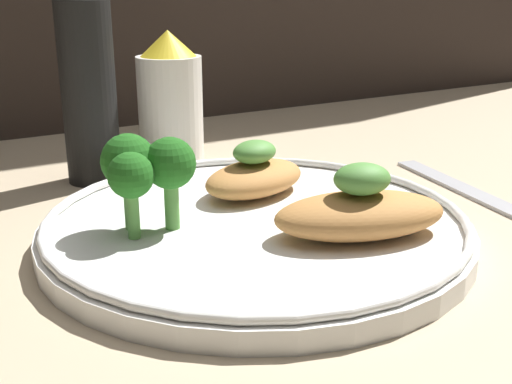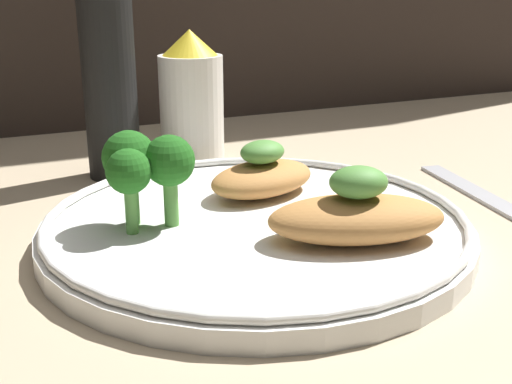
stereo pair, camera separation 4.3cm
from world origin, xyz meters
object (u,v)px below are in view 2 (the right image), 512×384
plate (256,226)px  pepper_grinder (110,83)px  sauce_bottle (192,103)px  broccoli_bunch (144,165)px

plate → pepper_grinder: pepper_grinder is taller
plate → pepper_grinder: size_ratio=1.58×
plate → sauce_bottle: 19.47cm
plate → sauce_bottle: bearing=84.0°
plate → sauce_bottle: (1.96, 18.70, 5.04)cm
plate → sauce_bottle: sauce_bottle is taller
plate → pepper_grinder: 20.79cm
broccoli_bunch → sauce_bottle: sauce_bottle is taller
broccoli_bunch → pepper_grinder: size_ratio=0.35×
plate → broccoli_bunch: broccoli_bunch is taller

